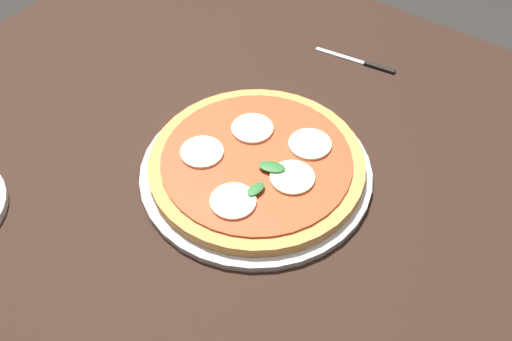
% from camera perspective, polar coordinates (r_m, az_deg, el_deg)
% --- Properties ---
extents(dining_table, '(1.25, 1.18, 0.77)m').
position_cam_1_polar(dining_table, '(1.10, -3.26, -2.70)').
color(dining_table, black).
rests_on(dining_table, ground_plane).
extents(serving_tray, '(0.38, 0.38, 0.01)m').
position_cam_1_polar(serving_tray, '(1.00, -0.00, -0.15)').
color(serving_tray, silver).
rests_on(serving_tray, dining_table).
extents(pizza, '(0.35, 0.35, 0.03)m').
position_cam_1_polar(pizza, '(0.99, 0.06, 0.67)').
color(pizza, tan).
rests_on(pizza, serving_tray).
extents(knife, '(0.17, 0.04, 0.01)m').
position_cam_1_polar(knife, '(1.24, 10.11, 9.81)').
color(knife, black).
rests_on(knife, dining_table).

